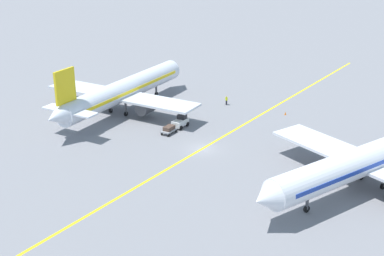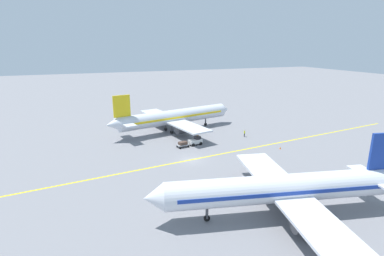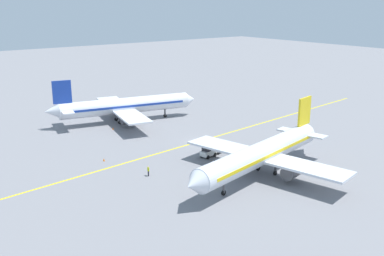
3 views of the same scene
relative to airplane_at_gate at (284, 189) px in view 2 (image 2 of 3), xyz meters
name	(u,v)px [view 2 (image 2 of 3)]	position (x,y,z in m)	size (l,w,h in m)	color
ground_plane	(191,160)	(22.42, 4.15, -3.71)	(400.00, 400.00, 0.00)	slate
apron_yellow_centreline	(191,160)	(22.42, 4.15, -3.71)	(0.40, 120.00, 0.01)	yellow
airplane_at_gate	(284,189)	(0.00, 0.00, 0.00)	(28.46, 35.26, 10.60)	silver
airplane_adjacent_stand	(174,117)	(42.70, 1.10, 0.00)	(28.47, 35.30, 10.60)	silver
baggage_tug_white	(196,141)	(30.61, -0.08, -2.81)	(2.22, 3.23, 2.11)	white
baggage_cart_trailing	(183,144)	(29.99, 3.16, -2.95)	(1.86, 2.82, 1.24)	gray
ground_crew_worker	(244,133)	(31.91, -13.37, -2.80)	(0.56, 0.30, 1.68)	#23232D
traffic_cone_near_nose	(280,148)	(21.33, -15.91, -3.43)	(0.32, 0.32, 0.55)	orange
traffic_cone_mid_apron	(292,191)	(4.40, -5.30, -3.43)	(0.32, 0.32, 0.55)	orange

